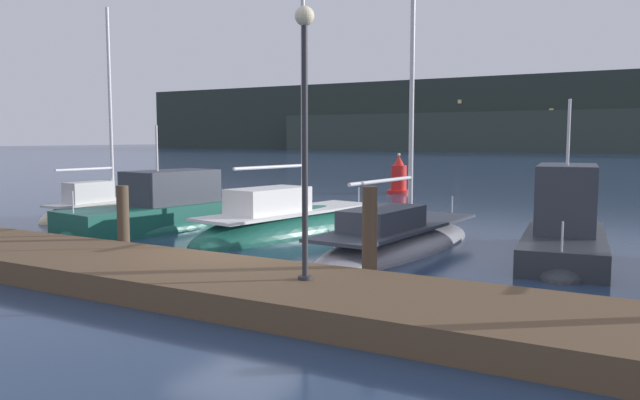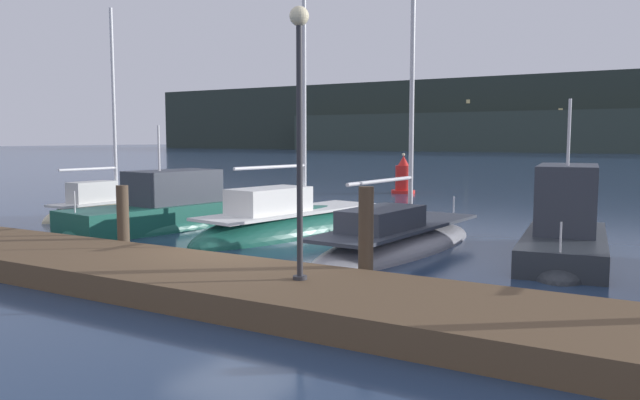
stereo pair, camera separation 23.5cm
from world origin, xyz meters
name	(u,v)px [view 1 (the left image)]	position (x,y,z in m)	size (l,w,h in m)	color
ground_plane	(237,271)	(0.00, 0.00, 0.00)	(400.00, 400.00, 0.00)	navy
dock	(178,277)	(0.00, -1.81, 0.23)	(25.44, 2.80, 0.45)	brown
mooring_pile_1	(123,222)	(-3.17, -0.16, 0.85)	(0.28, 0.28, 1.71)	#4C3D2D
mooring_pile_2	(370,239)	(3.17, -0.16, 0.96)	(0.28, 0.28, 1.93)	#4C3D2D
sailboat_berth_1	(103,213)	(-9.72, 4.98, 0.14)	(1.63, 5.15, 8.08)	beige
motorboat_berth_2	(158,220)	(-5.81, 3.67, 0.29)	(3.21, 6.68, 3.84)	#195647
sailboat_berth_3	(289,230)	(-1.73, 4.78, 0.13)	(3.26, 7.67, 10.13)	#195647
sailboat_berth_4	(398,245)	(2.05, 3.95, 0.13)	(2.54, 7.67, 9.73)	gray
motorboat_berth_5	(564,242)	(5.82, 5.00, 0.37)	(2.63, 6.04, 4.30)	#2D3338
channel_buoy	(399,178)	(-4.22, 19.24, 0.77)	(1.21, 1.21, 2.05)	red
dock_lamppost	(305,101)	(2.68, -1.67, 3.40)	(0.32, 0.32, 4.47)	#2D2D33
hillside_backdrop	(629,116)	(0.01, 128.10, 7.27)	(240.00, 23.00, 15.77)	#28332D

